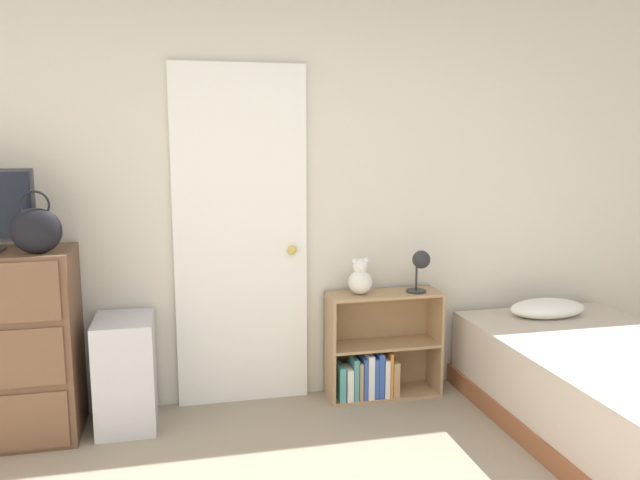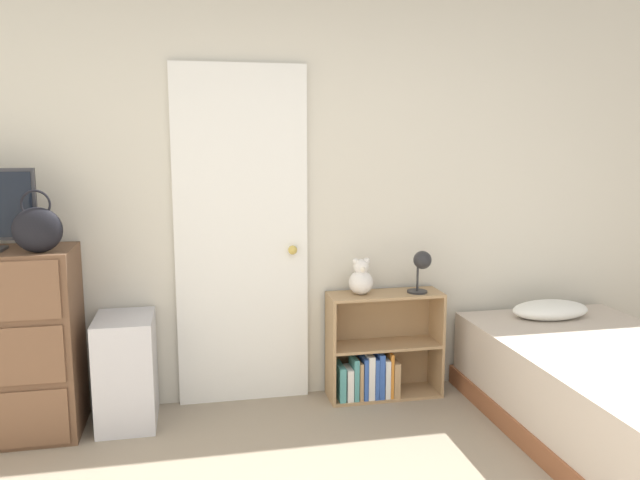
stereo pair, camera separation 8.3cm
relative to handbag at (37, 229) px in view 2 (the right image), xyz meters
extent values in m
cube|color=beige|center=(1.48, 0.40, 0.11)|extent=(10.00, 0.06, 2.55)
cube|color=white|center=(1.07, 0.35, -0.13)|extent=(0.80, 0.04, 2.06)
sphere|color=gold|center=(1.37, 0.30, -0.21)|extent=(0.06, 0.06, 0.06)
ellipsoid|color=black|center=(0.00, 0.00, 0.00)|extent=(0.25, 0.12, 0.24)
torus|color=black|center=(0.00, 0.00, 0.13)|extent=(0.15, 0.01, 0.15)
cube|color=silver|center=(0.39, 0.14, -0.85)|extent=(0.32, 0.41, 0.63)
cube|color=tan|center=(1.60, 0.23, -0.83)|extent=(0.02, 0.25, 0.67)
cube|color=tan|center=(2.29, 0.23, -0.83)|extent=(0.02, 0.25, 0.67)
cube|color=tan|center=(1.94, 0.23, -1.15)|extent=(0.68, 0.25, 0.02)
cube|color=tan|center=(1.94, 0.23, -0.83)|extent=(0.68, 0.25, 0.02)
cube|color=tan|center=(1.94, 0.23, -0.50)|extent=(0.68, 0.25, 0.02)
cube|color=tan|center=(1.94, 0.35, -0.83)|extent=(0.72, 0.01, 0.67)
cube|color=teal|center=(1.65, 0.21, -1.03)|extent=(0.04, 0.20, 0.22)
cube|color=white|center=(1.70, 0.18, -1.04)|extent=(0.04, 0.14, 0.20)
cube|color=teal|center=(1.74, 0.19, -1.01)|extent=(0.03, 0.16, 0.26)
cube|color=tan|center=(1.77, 0.18, -1.02)|extent=(0.02, 0.14, 0.24)
cube|color=#3359B2|center=(1.80, 0.20, -1.01)|extent=(0.03, 0.18, 0.26)
cube|color=white|center=(1.83, 0.21, -1.00)|extent=(0.04, 0.20, 0.28)
cube|color=#3359B2|center=(1.87, 0.19, -1.01)|extent=(0.03, 0.16, 0.26)
cube|color=#3359B2|center=(1.90, 0.19, -1.00)|extent=(0.03, 0.16, 0.29)
cube|color=white|center=(1.94, 0.20, -1.02)|extent=(0.03, 0.17, 0.24)
cube|color=orange|center=(1.97, 0.19, -1.00)|extent=(0.02, 0.15, 0.28)
cube|color=tan|center=(2.00, 0.19, -1.03)|extent=(0.04, 0.15, 0.22)
sphere|color=silver|center=(1.79, 0.23, -0.42)|extent=(0.15, 0.15, 0.15)
sphere|color=silver|center=(1.79, 0.23, -0.32)|extent=(0.09, 0.09, 0.09)
sphere|color=silver|center=(1.79, 0.19, -0.32)|extent=(0.03, 0.03, 0.03)
sphere|color=silver|center=(1.75, 0.23, -0.28)|extent=(0.04, 0.04, 0.04)
sphere|color=silver|center=(1.82, 0.23, -0.28)|extent=(0.04, 0.04, 0.04)
cylinder|color=#262628|center=(2.15, 0.20, -0.48)|extent=(0.13, 0.13, 0.01)
cylinder|color=#262628|center=(2.15, 0.20, -0.40)|extent=(0.01, 0.01, 0.16)
sphere|color=#262628|center=(2.17, 0.18, -0.28)|extent=(0.11, 0.11, 0.11)
cube|color=brown|center=(3.00, -0.58, -1.10)|extent=(1.12, 1.87, 0.12)
cube|color=beige|center=(3.00, -0.58, -0.86)|extent=(1.09, 1.81, 0.37)
ellipsoid|color=white|center=(3.00, 0.09, -0.62)|extent=(0.50, 0.28, 0.12)
camera|label=1|loc=(0.71, -3.38, 0.45)|focal=35.00mm
camera|label=2|loc=(0.79, -3.39, 0.45)|focal=35.00mm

